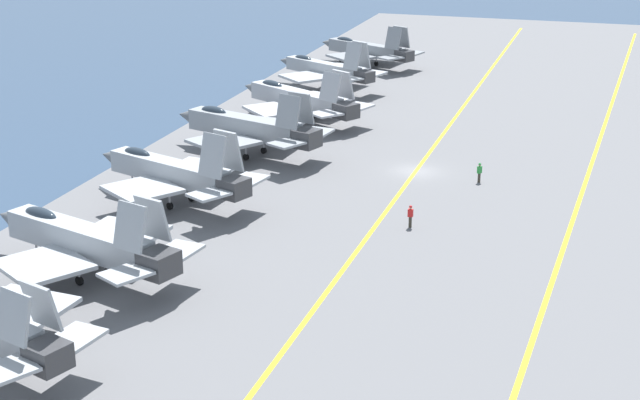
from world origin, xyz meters
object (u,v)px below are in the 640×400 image
Objects in this scene: parked_jet_third at (82,240)px; parked_jet_sixth at (298,99)px; parked_jet_fourth at (172,172)px; parked_jet_seventh at (326,69)px; parked_jet_eighth at (367,50)px; crew_red_vest at (410,215)px; crew_green_vest at (479,172)px; parked_jet_fifth at (247,127)px.

parked_jet_sixth is (43.57, -0.38, -0.26)m from parked_jet_third.
parked_jet_seventh is (43.14, 0.37, -0.09)m from parked_jet_fourth.
parked_jet_sixth is 1.11× the size of parked_jet_seventh.
parked_jet_eighth reaches higher than crew_red_vest.
parked_jet_fourth is at bearing 119.50° from crew_green_vest.
parked_jet_sixth is (28.57, -1.03, -0.39)m from parked_jet_fourth.
parked_jet_fourth is 28.60m from parked_jet_sixth.
parked_jet_fifth is at bearing -2.63° from parked_jet_fourth.
parked_jet_third reaches higher than crew_red_vest.
parked_jet_fifth is at bearing 85.64° from crew_green_vest.
parked_jet_fifth reaches higher than crew_red_vest.
parked_jet_seventh is 8.61× the size of crew_green_vest.
parked_jet_eighth is at bearing -0.57° from parked_jet_fourth.
parked_jet_fifth is at bearing 178.53° from parked_jet_sixth.
parked_jet_third is at bearing 129.25° from crew_red_vest.
crew_red_vest is at bearing -127.07° from parked_jet_fifth.
parked_jet_third is at bearing -179.95° from parked_jet_eighth.
parked_jet_fourth is 14.57m from parked_jet_fifth.
parked_jet_third is 1.01× the size of parked_jet_fifth.
parked_jet_seventh is at bearing 176.48° from parked_jet_eighth.
parked_jet_third reaches higher than parked_jet_sixth.
parked_jet_fifth is 9.45× the size of crew_green_vest.
parked_jet_seventh is 8.55× the size of crew_red_vest.
parked_jet_third is at bearing -178.99° from parked_jet_seventh.
parked_jet_fourth reaches higher than parked_jet_fifth.
crew_red_vest is 1.01× the size of crew_green_vest.
parked_jet_fifth reaches higher than parked_jet_seventh.
parked_jet_third is 9.45× the size of crew_red_vest.
parked_jet_fifth is 22.22m from crew_green_vest.
parked_jet_fifth is at bearing -179.89° from parked_jet_eighth.
parked_jet_fourth is 19.53m from crew_red_vest.
parked_jet_fifth is 23.61m from crew_red_vest.
parked_jet_third is 29.55m from parked_jet_fifth.
parked_jet_seventh is at bearing 24.87° from crew_red_vest.
parked_jet_fourth reaches higher than parked_jet_third.
parked_jet_seventh reaches higher than parked_jet_third.
parked_jet_third reaches higher than crew_green_vest.
parked_jet_third is 73.62m from parked_jet_eighth.
crew_green_vest is (-15.70, -21.72, -1.32)m from parked_jet_sixth.
parked_jet_fourth is 0.96× the size of parked_jet_sixth.
parked_jet_eighth is 8.83× the size of crew_red_vest.
crew_red_vest is (-42.77, -19.83, -1.62)m from parked_jet_seventh.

